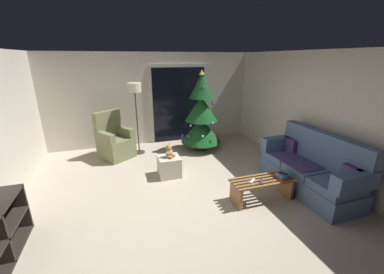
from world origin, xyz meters
The scene contains 16 objects.
ground_plane centered at (0.00, 0.00, 0.00)m, with size 7.00×7.00×0.00m, color #B2A38E.
wall_back centered at (0.00, 3.06, 1.25)m, with size 5.72×0.12×2.50m, color beige.
wall_right centered at (2.86, 0.00, 1.25)m, with size 0.12×6.00×2.50m, color beige.
patio_door_frame centered at (0.74, 2.99, 1.10)m, with size 1.60×0.02×2.20m, color silver.
patio_door_glass centered at (0.74, 2.97, 1.05)m, with size 1.50×0.02×2.10m, color black.
couch centered at (2.32, -0.47, 0.40)m, with size 0.79×1.95×1.08m.
coffee_table centered at (1.27, -0.53, 0.27)m, with size 1.10×0.40×0.40m.
remote_white centered at (1.05, -0.55, 0.41)m, with size 0.04×0.16×0.02m, color silver.
remote_graphite centered at (1.18, -0.62, 0.41)m, with size 0.04×0.16×0.02m, color #333338.
book_stack centered at (1.62, -0.59, 0.43)m, with size 0.23×0.20×0.07m.
cell_phone centered at (1.62, -0.58, 0.48)m, with size 0.07×0.14×0.01m, color black.
christmas_tree centered at (1.09, 2.07, 0.92)m, with size 1.06×1.05×2.08m.
armchair centered at (-1.11, 2.22, 0.40)m, with size 0.95×0.96×1.13m.
floor_lamp centered at (-0.53, 2.31, 1.51)m, with size 0.32×0.32×1.78m.
ottoman centered at (-0.05, 0.84, 0.21)m, with size 0.44×0.44×0.42m, color beige.
teddy_bear_honey centered at (-0.05, 0.83, 0.54)m, with size 0.21×0.21×0.29m.
Camera 1 is at (-0.96, -3.55, 2.35)m, focal length 22.13 mm.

